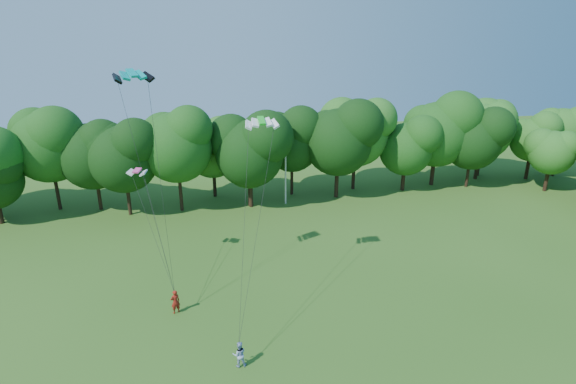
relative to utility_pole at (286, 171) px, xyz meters
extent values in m
cylinder|color=silver|center=(0.00, 0.00, -0.11)|extent=(0.21, 0.21, 8.23)
cube|color=silver|center=(0.00, 0.00, 3.80)|extent=(1.65, 0.11, 0.08)
imported|color=maroon|center=(-12.86, -20.60, -3.27)|extent=(0.82, 0.69, 1.92)
imported|color=#9BAED7|center=(-8.82, -27.34, -3.35)|extent=(0.88, 0.69, 1.77)
cube|color=#059794|center=(-14.43, -17.61, 13.14)|extent=(2.83, 2.13, 0.56)
cube|color=green|center=(-5.67, -18.15, 9.64)|extent=(2.42, 1.12, 0.53)
cube|color=#F14394|center=(-15.39, -13.21, 4.98)|extent=(1.79, 1.32, 0.28)
cylinder|color=black|center=(-4.29, -0.05, -2.05)|extent=(0.41, 0.41, 4.37)
ellipsoid|color=black|center=(-4.29, -0.05, 3.72)|extent=(8.75, 8.75, 9.54)
cylinder|color=#321E14|center=(28.87, 3.90, -2.05)|extent=(0.52, 0.52, 4.36)
ellipsoid|color=#255D1C|center=(28.87, 3.90, 3.69)|extent=(8.71, 8.71, 9.51)
camera|label=1|loc=(-10.78, -50.61, 15.77)|focal=28.00mm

